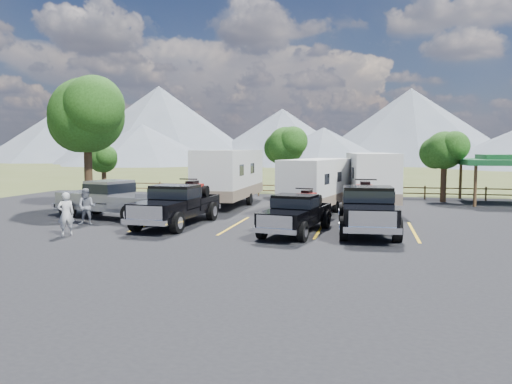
% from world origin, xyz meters
% --- Properties ---
extents(ground, '(320.00, 320.00, 0.00)m').
position_xyz_m(ground, '(0.00, 0.00, 0.00)').
color(ground, '#485222').
rests_on(ground, ground).
extents(asphalt_lot, '(44.00, 34.00, 0.04)m').
position_xyz_m(asphalt_lot, '(0.00, 3.00, 0.02)').
color(asphalt_lot, black).
rests_on(asphalt_lot, ground).
extents(stall_lines, '(12.12, 5.50, 0.01)m').
position_xyz_m(stall_lines, '(0.00, 4.00, 0.04)').
color(stall_lines, gold).
rests_on(stall_lines, asphalt_lot).
extents(tree_big_nw, '(5.54, 5.18, 7.84)m').
position_xyz_m(tree_big_nw, '(-12.55, 9.03, 5.60)').
color(tree_big_nw, black).
rests_on(tree_big_nw, ground).
extents(tree_ne_a, '(3.11, 2.92, 4.76)m').
position_xyz_m(tree_ne_a, '(8.97, 17.01, 3.48)').
color(tree_ne_a, black).
rests_on(tree_ne_a, ground).
extents(tree_north, '(3.46, 3.24, 5.25)m').
position_xyz_m(tree_north, '(-2.03, 19.02, 3.83)').
color(tree_north, black).
rests_on(tree_north, ground).
extents(tree_nw_small, '(2.59, 2.43, 3.85)m').
position_xyz_m(tree_nw_small, '(-16.02, 17.01, 2.78)').
color(tree_nw_small, black).
rests_on(tree_nw_small, ground).
extents(rail_fence, '(36.12, 0.12, 1.00)m').
position_xyz_m(rail_fence, '(2.00, 18.50, 0.61)').
color(rail_fence, brown).
rests_on(rail_fence, ground).
extents(pavilion, '(6.20, 6.20, 3.22)m').
position_xyz_m(pavilion, '(13.00, 17.00, 2.79)').
color(pavilion, brown).
rests_on(pavilion, ground).
extents(mountain_range, '(209.00, 71.00, 20.00)m').
position_xyz_m(mountain_range, '(-7.63, 105.98, 7.87)').
color(mountain_range, slate).
rests_on(mountain_range, ground).
extents(rig_left, '(2.55, 6.45, 2.12)m').
position_xyz_m(rig_left, '(-4.61, 3.52, 1.06)').
color(rig_left, black).
rests_on(rig_left, asphalt_lot).
extents(rig_center, '(2.65, 5.72, 1.84)m').
position_xyz_m(rig_center, '(1.11, 2.59, 0.92)').
color(rig_center, black).
rests_on(rig_center, asphalt_lot).
extents(rig_right, '(2.64, 6.73, 2.21)m').
position_xyz_m(rig_right, '(4.02, 3.49, 1.10)').
color(rig_right, black).
rests_on(rig_right, asphalt_lot).
extents(trailer_left, '(2.68, 9.96, 3.47)m').
position_xyz_m(trailer_left, '(-4.46, 11.98, 1.86)').
color(trailer_left, white).
rests_on(trailer_left, asphalt_lot).
extents(trailer_center, '(3.63, 8.62, 2.99)m').
position_xyz_m(trailer_center, '(1.25, 9.66, 1.60)').
color(trailer_center, white).
rests_on(trailer_center, asphalt_lot).
extents(trailer_right, '(3.30, 9.53, 3.30)m').
position_xyz_m(trailer_right, '(4.22, 12.69, 1.76)').
color(trailer_right, white).
rests_on(trailer_right, asphalt_lot).
extents(pickup_silver, '(6.83, 3.73, 1.95)m').
position_xyz_m(pickup_silver, '(-8.64, 4.79, 1.06)').
color(pickup_silver, gray).
rests_on(pickup_silver, asphalt_lot).
extents(person_a, '(0.78, 0.75, 1.80)m').
position_xyz_m(person_a, '(-8.04, -0.13, 0.94)').
color(person_a, silver).
rests_on(person_a, asphalt_lot).
extents(person_b, '(0.96, 0.82, 1.72)m').
position_xyz_m(person_b, '(-8.79, 2.65, 0.90)').
color(person_b, gray).
rests_on(person_b, asphalt_lot).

